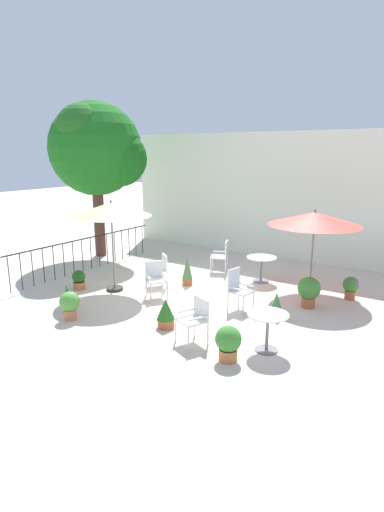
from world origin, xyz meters
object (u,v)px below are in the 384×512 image
Objects in this scene: patio_chair_0 at (160,268)px; patio_umbrella_1 at (111,210)px; potted_plant_7 at (276,305)px; patio_chair_2 at (195,316)px; potted_plant_3 at (166,313)px; cafe_table_0 at (261,264)px; potted_plant_6 at (67,298)px; cafe_table_1 at (267,325)px; potted_plant_1 at (187,271)px; potted_plant_0 at (228,342)px; shade_tree at (97,149)px; patio_chair_1 at (222,254)px; potted_plant_5 at (70,304)px; patio_umbrella_0 at (315,219)px; potted_plant_8 at (351,286)px; patio_chair_3 at (238,287)px; patio_chair_4 at (156,277)px; potted_plant_4 at (79,279)px; potted_plant_2 at (309,290)px.

patio_umbrella_1 is at bearing -127.51° from patio_chair_0.
patio_umbrella_1 reaches higher than potted_plant_7.
potted_plant_3 is (-0.88, 0.22, -0.20)m from patio_chair_2.
cafe_table_0 reaches higher than potted_plant_6.
cafe_table_1 is at bearing -73.35° from potted_plant_7.
potted_plant_0 is at bearing -46.14° from potted_plant_1.
patio_umbrella_1 is 3.16× the size of cafe_table_1.
shade_tree reaches higher than cafe_table_0.
cafe_table_0 is 1.42m from patio_chair_1.
potted_plant_6 reaches higher than potted_plant_3.
patio_umbrella_1 reaches higher than potted_plant_1.
potted_plant_5 is (3.66, -4.56, -3.31)m from shade_tree.
patio_umbrella_0 is 4.41m from patio_chair_2.
potted_plant_5 is 6.74m from potted_plant_8.
patio_chair_2 is 3.55m from potted_plant_1.
patio_chair_1 is at bearing 74.39° from potted_plant_6.
patio_chair_3 is 1.18× the size of potted_plant_1.
patio_chair_4 is at bearing 73.70° from potted_plant_5.
potted_plant_8 is at bearing 65.38° from patio_chair_2.
patio_chair_4 is 1.44× the size of potted_plant_3.
patio_chair_1 is 4.38m from potted_plant_3.
patio_chair_2 is 1.08× the size of potted_plant_1.
potted_plant_6 is 1.12× the size of potted_plant_8.
patio_umbrella_0 is 3.06× the size of cafe_table_1.
patio_umbrella_0 is 2.42× the size of patio_chair_3.
patio_chair_4 is 1.43× the size of potted_plant_5.
patio_chair_4 reaches higher than potted_plant_6.
patio_chair_1 is at bearing 104.24° from potted_plant_3.
potted_plant_3 is at bearing 12.72° from potted_plant_6.
potted_plant_1 reaches higher than potted_plant_3.
potted_plant_6 is at bearing -52.91° from shade_tree.
patio_umbrella_1 reaches higher than cafe_table_1.
patio_chair_1 is 1.20× the size of potted_plant_1.
potted_plant_5 reaches higher than potted_plant_4.
potted_plant_5 is (-0.91, -5.07, -0.19)m from patio_chair_1.
potted_plant_7 is (4.14, 2.31, -0.02)m from potted_plant_6.
potted_plant_3 is at bearing -114.82° from patio_umbrella_0.
patio_chair_2 reaches higher than potted_plant_2.
patio_chair_0 reaches higher than potted_plant_3.
patio_chair_4 is (-2.23, 1.59, 0.01)m from patio_chair_2.
cafe_table_0 is at bearing 2.78° from shade_tree.
patio_chair_0 is at bearing 78.09° from potted_plant_6.
potted_plant_7 is (0.84, 1.98, -0.21)m from patio_chair_2.
patio_umbrella_1 reaches higher than potted_plant_6.
cafe_table_0 is 1.32× the size of potted_plant_5.
potted_plant_0 is (1.02, -2.29, -0.19)m from patio_chair_3.
patio_chair_0 is 1.35× the size of potted_plant_6.
patio_chair_1 is at bearing 128.90° from cafe_table_1.
potted_plant_1 is at bearing 115.41° from potted_plant_3.
patio_umbrella_1 is at bearing -148.51° from patio_umbrella_0.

